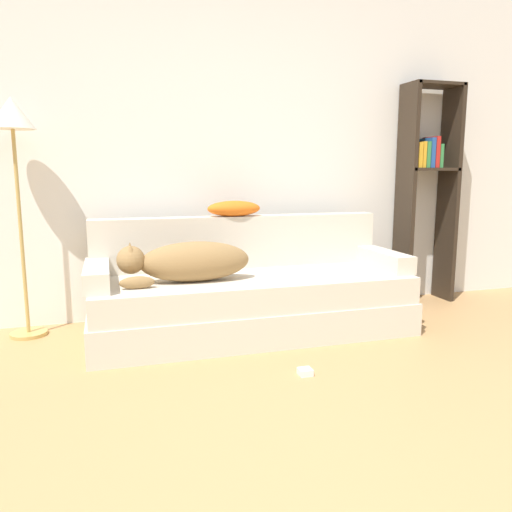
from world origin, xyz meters
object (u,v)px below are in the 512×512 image
laptop (288,274)px  power_adapter (305,372)px  throw_pillow (234,209)px  dog (187,262)px  floor_lamp (13,137)px  couch (252,305)px  bookshelf (427,180)px

laptop → power_adapter: laptop is taller
laptop → throw_pillow: throw_pillow is taller
dog → throw_pillow: (0.40, 0.38, 0.30)m
laptop → floor_lamp: 1.98m
throw_pillow → floor_lamp: floor_lamp is taller
dog → couch: bearing=8.5°
dog → power_adapter: 1.02m
couch → laptop: size_ratio=6.62×
dog → throw_pillow: throw_pillow is taller
bookshelf → power_adapter: bookshelf is taller
dog → power_adapter: bearing=-53.9°
floor_lamp → bookshelf: bearing=1.0°
throw_pillow → floor_lamp: bearing=177.3°
throw_pillow → floor_lamp: size_ratio=0.25×
couch → bookshelf: bearing=14.8°
dog → laptop: bearing=1.8°
couch → power_adapter: size_ratio=29.93×
couch → floor_lamp: (-1.46, 0.38, 1.11)m
bookshelf → power_adapter: (-1.57, -1.21, -1.00)m
dog → floor_lamp: (-1.02, 0.44, 0.78)m
throw_pillow → power_adapter: throw_pillow is taller
bookshelf → dog: bearing=-166.5°
dog → floor_lamp: 1.36m
dog → laptop: (0.69, 0.02, -0.12)m
couch → power_adapter: 0.80m
couch → dog: bearing=-171.5°
throw_pillow → power_adapter: bearing=-83.8°
power_adapter → laptop: bearing=77.0°
couch → bookshelf: size_ratio=1.19×
bookshelf → floor_lamp: bearing=-179.0°
bookshelf → floor_lamp: 3.12m
laptop → power_adapter: (-0.17, -0.74, -0.39)m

